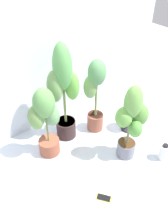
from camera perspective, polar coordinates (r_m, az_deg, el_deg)
ground_plane at (r=2.35m, az=2.73°, el=-12.71°), size 8.00×8.00×0.00m
mylar_back_wall at (r=2.36m, az=-10.19°, el=17.15°), size 3.20×0.01×2.00m
potted_plant_back_center at (r=2.27m, az=-5.12°, el=5.35°), size 0.36×0.25×1.09m
potted_plant_back_left at (r=2.18m, az=-9.59°, el=-1.87°), size 0.32×0.24×0.78m
potted_plant_back_right at (r=2.42m, az=2.72°, el=4.75°), size 0.29×0.26×0.87m
potted_plant_front_right at (r=2.15m, az=11.64°, el=-2.00°), size 0.37×0.27×0.83m
cell_phone at (r=2.14m, az=4.92°, el=-20.40°), size 0.14×0.16×0.01m
floor_fan at (r=2.63m, az=11.42°, el=-0.52°), size 0.25×0.25×0.33m
nutrient_bottle at (r=2.46m, az=19.13°, el=-9.36°), size 0.10×0.10×0.19m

